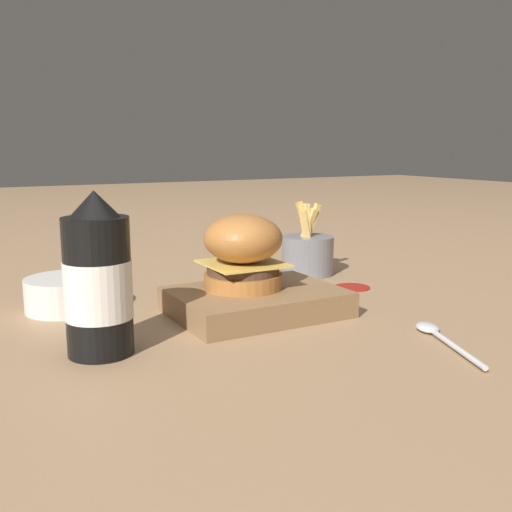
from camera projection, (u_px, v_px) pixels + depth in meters
The scene contains 8 objects.
ground_plane at pixel (240, 319), 0.85m from camera, with size 6.00×6.00×0.00m, color #9E7A56.
serving_board at pixel (256, 302), 0.87m from camera, with size 0.24×0.18×0.04m.
burger at pixel (243, 251), 0.87m from camera, with size 0.12×0.12×0.11m.
ketchup_bottle at pixel (98, 282), 0.70m from camera, with size 0.08×0.08×0.19m.
fries_basket at pixel (308, 253), 1.14m from camera, with size 0.10×0.10×0.14m.
side_bowl at pixel (67, 293), 0.89m from camera, with size 0.12×0.12×0.05m.
spoon at pixel (436, 334), 0.77m from camera, with size 0.08×0.17×0.01m.
ketchup_puddle at pixel (352, 287), 1.03m from camera, with size 0.06×0.06×0.00m.
Camera 1 is at (0.38, 0.73, 0.24)m, focal length 42.00 mm.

